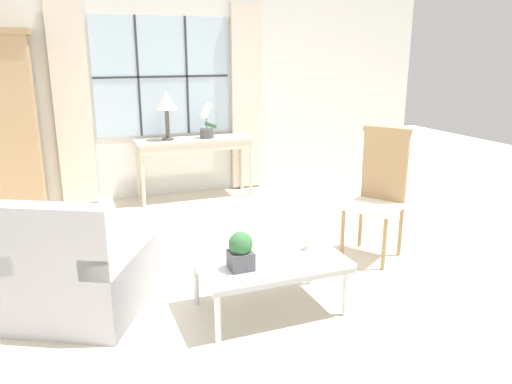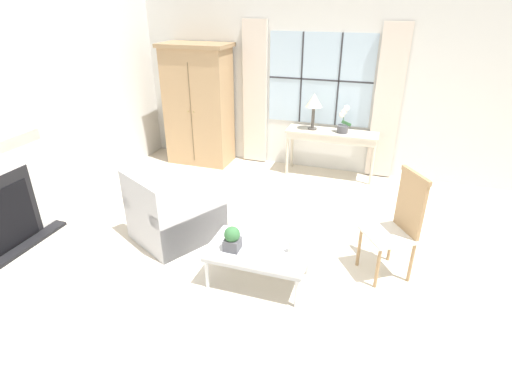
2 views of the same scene
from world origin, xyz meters
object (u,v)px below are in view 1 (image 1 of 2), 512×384
(console_table, at_px, (194,146))
(pillar_candle, at_px, (310,241))
(table_lamp, at_px, (166,103))
(armchair_upholstered, at_px, (80,273))
(side_chair_wooden, at_px, (379,187))
(coffee_table, at_px, (269,264))
(potted_plant_small, at_px, (241,251))
(potted_orchid, at_px, (207,124))

(console_table, height_order, pillar_candle, console_table)
(table_lamp, bearing_deg, armchair_upholstered, -114.89)
(table_lamp, height_order, pillar_candle, table_lamp)
(side_chair_wooden, distance_m, pillar_candle, 1.13)
(pillar_candle, bearing_deg, armchair_upholstered, 164.19)
(coffee_table, distance_m, pillar_candle, 0.35)
(console_table, relative_size, side_chair_wooden, 1.25)
(armchair_upholstered, xyz_separation_m, side_chair_wooden, (2.53, 0.12, 0.34))
(table_lamp, height_order, potted_plant_small, table_lamp)
(armchair_upholstered, xyz_separation_m, coffee_table, (1.23, -0.48, 0.07))
(console_table, bearing_deg, potted_orchid, -5.28)
(table_lamp, distance_m, pillar_candle, 3.05)
(potted_orchid, bearing_deg, coffee_table, -97.82)
(table_lamp, distance_m, side_chair_wooden, 2.79)
(armchair_upholstered, height_order, coffee_table, armchair_upholstered)
(coffee_table, bearing_deg, pillar_candle, 6.64)
(coffee_table, relative_size, potted_plant_small, 3.98)
(potted_plant_small, bearing_deg, table_lamp, 86.81)
(table_lamp, height_order, potted_orchid, table_lamp)
(potted_orchid, height_order, side_chair_wooden, potted_orchid)
(table_lamp, distance_m, coffee_table, 3.08)
(potted_orchid, bearing_deg, pillar_candle, -91.51)
(table_lamp, bearing_deg, pillar_candle, -82.21)
(potted_orchid, xyz_separation_m, potted_plant_small, (-0.65, -3.04, -0.40))
(coffee_table, bearing_deg, potted_orchid, 82.18)
(potted_orchid, bearing_deg, table_lamp, 177.09)
(side_chair_wooden, xyz_separation_m, pillar_candle, (-0.97, -0.56, -0.17))
(coffee_table, bearing_deg, side_chair_wooden, 24.81)
(table_lamp, distance_m, armchair_upholstered, 2.89)
(pillar_candle, bearing_deg, side_chair_wooden, 30.09)
(armchair_upholstered, height_order, potted_plant_small, armchair_upholstered)
(table_lamp, xyz_separation_m, coffee_table, (0.07, -2.97, -0.83))
(potted_orchid, bearing_deg, armchair_upholstered, -123.51)
(armchair_upholstered, relative_size, coffee_table, 1.17)
(table_lamp, xyz_separation_m, potted_orchid, (0.48, -0.02, -0.26))
(potted_orchid, bearing_deg, potted_plant_small, -102.03)
(side_chair_wooden, height_order, potted_plant_small, side_chair_wooden)
(console_table, bearing_deg, coffee_table, -94.75)
(potted_plant_small, xyz_separation_m, pillar_candle, (0.57, 0.13, -0.07))
(console_table, distance_m, coffee_table, 2.99)
(pillar_candle, bearing_deg, coffee_table, -173.36)
(coffee_table, distance_m, potted_plant_small, 0.31)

